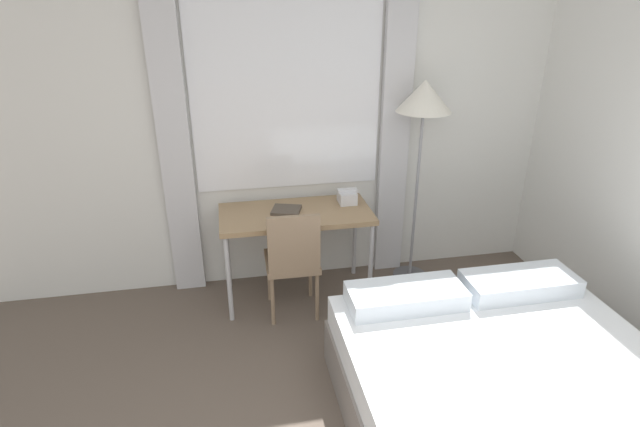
% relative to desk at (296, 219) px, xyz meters
% --- Properties ---
extents(wall_back_with_window, '(5.28, 0.13, 2.70)m').
position_rel_desk_xyz_m(wall_back_with_window, '(0.05, 0.37, 0.66)').
color(wall_back_with_window, silver).
rests_on(wall_back_with_window, ground_plane).
extents(desk, '(1.18, 0.58, 0.76)m').
position_rel_desk_xyz_m(desk, '(0.00, 0.00, 0.00)').
color(desk, '#937551').
rests_on(desk, ground_plane).
extents(desk_chair, '(0.41, 0.41, 0.90)m').
position_rel_desk_xyz_m(desk_chair, '(-0.07, -0.28, -0.19)').
color(desk_chair, '#8C7259').
rests_on(desk_chair, ground_plane).
extents(bed, '(1.76, 2.09, 0.63)m').
position_rel_desk_xyz_m(bed, '(0.94, -1.84, -0.43)').
color(bed, slate).
rests_on(bed, ground_plane).
extents(standing_lamp, '(0.43, 0.43, 1.73)m').
position_rel_desk_xyz_m(standing_lamp, '(1.03, 0.09, 0.81)').
color(standing_lamp, '#4C4C51').
rests_on(standing_lamp, ground_plane).
extents(telephone, '(0.16, 0.16, 0.12)m').
position_rel_desk_xyz_m(telephone, '(0.44, 0.10, 0.12)').
color(telephone, silver).
rests_on(telephone, desk).
extents(book, '(0.26, 0.25, 0.02)m').
position_rel_desk_xyz_m(book, '(-0.07, 0.02, 0.08)').
color(book, '#4C4238').
rests_on(book, desk).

